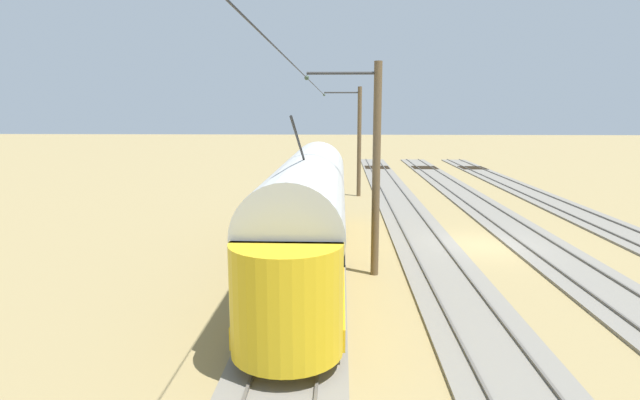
{
  "coord_description": "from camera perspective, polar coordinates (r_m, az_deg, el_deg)",
  "views": [
    {
      "loc": [
        6.21,
        21.75,
        5.82
      ],
      "look_at": [
        7.04,
        2.04,
        2.36
      ],
      "focal_mm": 28.23,
      "sensor_mm": 36.0,
      "label": 1
    }
  ],
  "objects": [
    {
      "name": "ground_plane",
      "position": [
        23.36,
        17.82,
        -4.96
      ],
      "size": [
        220.0,
        220.0,
        0.0
      ],
      "primitive_type": "plane",
      "color": "#937F51"
    },
    {
      "name": "track_adjacent_siding",
      "position": [
        24.4,
        23.25,
        -4.54
      ],
      "size": [
        2.8,
        80.0,
        0.18
      ],
      "color": "slate",
      "rests_on": "ground"
    },
    {
      "name": "track_third_siding",
      "position": [
        23.11,
        11.69,
        -4.7
      ],
      "size": [
        2.8,
        80.0,
        0.18
      ],
      "color": "slate",
      "rests_on": "ground"
    },
    {
      "name": "track_outer_siding",
      "position": [
        22.84,
        -0.67,
        -4.66
      ],
      "size": [
        2.8,
        80.0,
        0.18
      ],
      "color": "slate",
      "rests_on": "ground"
    },
    {
      "name": "vintage_streetcar",
      "position": [
        18.86,
        -1.27,
        -0.9
      ],
      "size": [
        2.65,
        18.18,
        5.56
      ],
      "color": "gold",
      "rests_on": "ground"
    },
    {
      "name": "catenary_pole_foreground",
      "position": [
        34.96,
        4.37,
        6.8
      ],
      "size": [
        2.65,
        0.28,
        7.52
      ],
      "color": "brown",
      "rests_on": "ground"
    },
    {
      "name": "catenary_pole_mid_near",
      "position": [
        17.72,
        6.2,
        3.72
      ],
      "size": [
        2.65,
        0.28,
        7.52
      ],
      "color": "brown",
      "rests_on": "ground"
    },
    {
      "name": "overhead_wire_run",
      "position": [
        18.33,
        -1.22,
        13.57
      ],
      "size": [
        2.45,
        38.61,
        0.18
      ],
      "color": "black",
      "rests_on": "ground"
    }
  ]
}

